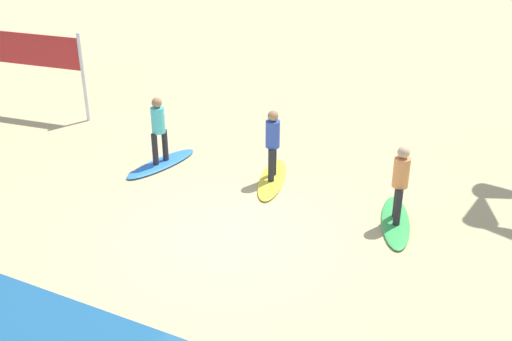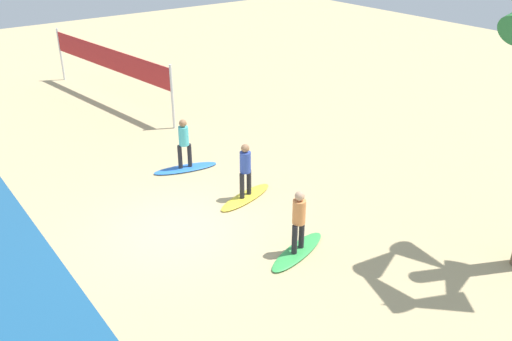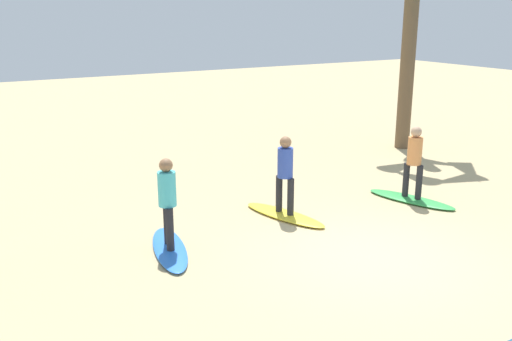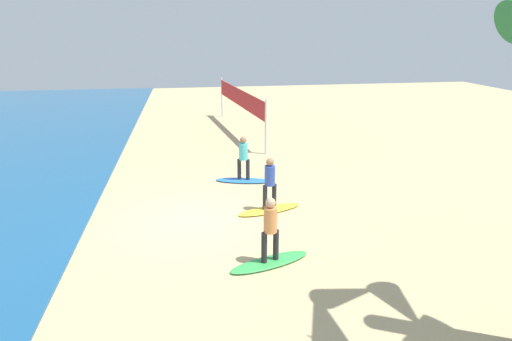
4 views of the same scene
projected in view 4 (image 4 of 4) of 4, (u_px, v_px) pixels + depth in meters
The scene contains 8 objects.
ground_plane at pixel (191, 220), 12.38m from camera, with size 60.00×60.00×0.00m, color tan.
surfboard_green at pixel (270, 262), 10.06m from camera, with size 2.10×0.56×0.09m, color green.
surfer_green at pixel (270, 225), 9.74m from camera, with size 0.32×0.45×1.64m.
surfboard_yellow at pixel (269, 209), 12.99m from camera, with size 2.10×0.56×0.09m, color yellow.
surfer_yellow at pixel (270, 180), 12.67m from camera, with size 0.32×0.45×1.64m.
surfboard_blue at pixel (244, 180), 15.49m from camera, with size 2.10×0.56×0.09m, color blue.
surfer_blue at pixel (243, 155), 15.17m from camera, with size 0.32×0.45×1.64m.
volleyball_net at pixel (240, 100), 22.46m from camera, with size 9.02×1.28×2.50m.
Camera 4 is at (-11.40, -0.04, 5.41)m, focal length 29.04 mm.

